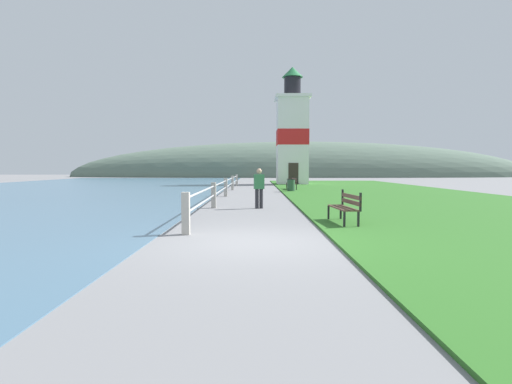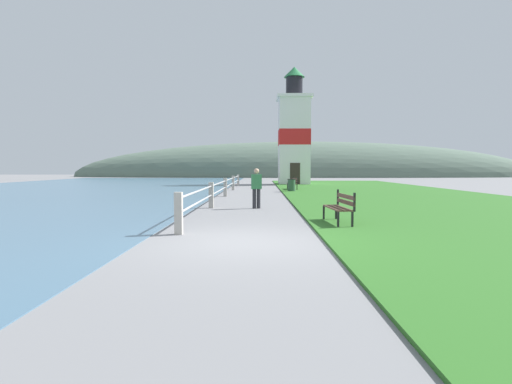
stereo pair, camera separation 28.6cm
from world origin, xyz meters
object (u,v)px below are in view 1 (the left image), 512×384
object	(u,v)px
person_strolling	(258,187)
park_bench_near	(345,205)
lighthouse	(291,134)
trash_bin	(290,185)
park_bench_midway	(292,182)

from	to	relation	value
person_strolling	park_bench_near	bearing A→B (deg)	-164.49
lighthouse	trash_bin	distance (m)	12.40
park_bench_near	lighthouse	xyz separation A→B (m)	(0.90, 26.52, 4.13)
trash_bin	park_bench_midway	bearing A→B (deg)	81.92
person_strolling	trash_bin	distance (m)	10.76
person_strolling	trash_bin	size ratio (longest dim) A/B	1.84
park_bench_near	lighthouse	size ratio (longest dim) A/B	0.15
park_bench_midway	lighthouse	size ratio (longest dim) A/B	0.17
lighthouse	park_bench_near	bearing A→B (deg)	-91.93
park_bench_midway	park_bench_near	bearing A→B (deg)	84.51
trash_bin	lighthouse	bearing A→B (deg)	84.59
lighthouse	person_strolling	bearing A→B (deg)	-98.39
person_strolling	lighthouse	bearing A→B (deg)	-21.22
park_bench_midway	lighthouse	distance (m)	10.47
park_bench_near	park_bench_midway	bearing A→B (deg)	-94.98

